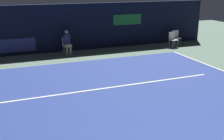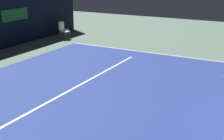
{
  "view_description": "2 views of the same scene",
  "coord_description": "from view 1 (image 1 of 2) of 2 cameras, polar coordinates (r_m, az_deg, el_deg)",
  "views": [
    {
      "loc": [
        -3.78,
        -2.14,
        3.75
      ],
      "look_at": [
        -0.38,
        6.38,
        0.95
      ],
      "focal_mm": 46.53,
      "sensor_mm": 36.0,
      "label": 1
    },
    {
      "loc": [
        -8.67,
        1.27,
        3.85
      ],
      "look_at": [
        0.03,
        5.99,
        0.71
      ],
      "focal_mm": 51.07,
      "sensor_mm": 36.0,
      "label": 2
    }
  ],
  "objects": [
    {
      "name": "ground_plane",
      "position": [
        8.96,
        5.45,
        -7.83
      ],
      "size": [
        33.44,
        33.44,
        0.0
      ],
      "primitive_type": "plane",
      "color": "slate"
    },
    {
      "name": "line_service",
      "position": [
        10.74,
        0.3,
        -3.37
      ],
      "size": [
        8.22,
        0.1,
        0.01
      ],
      "primitive_type": "cube",
      "color": "white",
      "rests_on": "court_surface"
    },
    {
      "name": "line_judge_on_chair",
      "position": [
        15.72,
        -8.81,
        5.54
      ],
      "size": [
        0.46,
        0.54,
        1.32
      ],
      "color": "white",
      "rests_on": "ground"
    },
    {
      "name": "court_surface",
      "position": [
        8.96,
        5.45,
        -7.8
      ],
      "size": [
        10.54,
        12.13,
        0.01
      ],
      "primitive_type": "cube",
      "color": "navy",
      "rests_on": "ground"
    },
    {
      "name": "courtside_chair_far",
      "position": [
        17.68,
        11.89,
        6.03
      ],
      "size": [
        0.47,
        0.45,
        0.88
      ],
      "color": "white",
      "rests_on": "ground"
    },
    {
      "name": "courtside_chair_near",
      "position": [
        18.41,
        12.48,
        6.42
      ],
      "size": [
        0.48,
        0.46,
        0.88
      ],
      "color": "white",
      "rests_on": "ground"
    },
    {
      "name": "back_wall",
      "position": [
        16.5,
        -8.35,
        8.26
      ],
      "size": [
        17.33,
        0.33,
        2.6
      ],
      "color": "black",
      "rests_on": "ground"
    }
  ]
}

